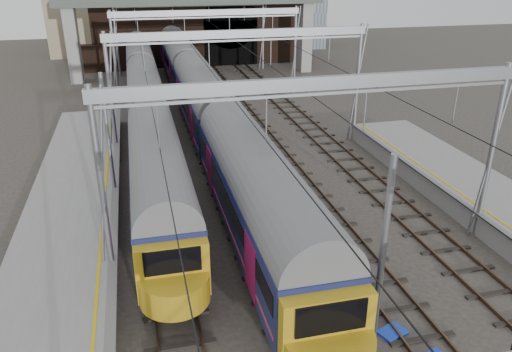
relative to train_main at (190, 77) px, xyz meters
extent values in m
cube|color=#4C3828|center=(-4.72, -18.78, -2.43)|extent=(0.08, 80.00, 0.16)
cube|color=#4C3828|center=(-3.28, -18.78, -2.43)|extent=(0.08, 80.00, 0.16)
cube|color=black|center=(-4.00, -18.78, -2.50)|extent=(2.40, 80.00, 0.14)
cube|color=#4C3828|center=(-0.72, -18.78, -2.43)|extent=(0.08, 80.00, 0.16)
cube|color=#4C3828|center=(0.72, -18.78, -2.43)|extent=(0.08, 80.00, 0.16)
cube|color=black|center=(0.00, -18.78, -2.50)|extent=(2.40, 80.00, 0.14)
cube|color=#4C3828|center=(3.28, -18.78, -2.43)|extent=(0.08, 80.00, 0.16)
cube|color=#4C3828|center=(4.72, -18.78, -2.43)|extent=(0.08, 80.00, 0.16)
cube|color=black|center=(4.00, -18.78, -2.50)|extent=(2.40, 80.00, 0.14)
cube|color=#4C3828|center=(7.28, -18.78, -2.43)|extent=(0.08, 80.00, 0.16)
cube|color=#4C3828|center=(8.72, -18.78, -2.43)|extent=(0.08, 80.00, 0.16)
cube|color=black|center=(8.00, -18.78, -2.50)|extent=(2.40, 80.00, 0.14)
cylinder|color=gray|center=(-6.20, -25.78, 1.48)|extent=(0.24, 0.24, 8.00)
cylinder|color=gray|center=(10.20, -25.78, 1.48)|extent=(0.24, 0.24, 8.00)
cube|color=gray|center=(2.00, -25.78, 5.08)|extent=(16.80, 0.28, 0.50)
cylinder|color=gray|center=(-6.20, -11.78, 1.48)|extent=(0.24, 0.24, 8.00)
cylinder|color=gray|center=(10.20, -11.78, 1.48)|extent=(0.24, 0.24, 8.00)
cube|color=gray|center=(2.00, -11.78, 5.08)|extent=(16.80, 0.28, 0.50)
cylinder|color=gray|center=(-6.20, 2.22, 1.48)|extent=(0.24, 0.24, 8.00)
cylinder|color=gray|center=(10.20, 2.22, 1.48)|extent=(0.24, 0.24, 8.00)
cube|color=gray|center=(2.00, 2.22, 5.08)|extent=(16.80, 0.28, 0.50)
cylinder|color=gray|center=(-6.20, 14.22, 1.48)|extent=(0.24, 0.24, 8.00)
cylinder|color=gray|center=(10.20, 14.22, 1.48)|extent=(0.24, 0.24, 8.00)
cube|color=gray|center=(2.00, 14.22, 5.08)|extent=(16.80, 0.28, 0.50)
cube|color=black|center=(-4.00, -18.78, 2.98)|extent=(0.03, 80.00, 0.03)
cube|color=black|center=(0.00, -18.78, 2.98)|extent=(0.03, 80.00, 0.03)
cube|color=black|center=(4.00, -18.78, 2.98)|extent=(0.03, 80.00, 0.03)
cube|color=black|center=(8.00, -18.78, 2.98)|extent=(0.03, 80.00, 0.03)
cube|color=#301E15|center=(4.00, 18.22, 1.98)|extent=(26.00, 2.00, 9.00)
cube|color=black|center=(7.00, 17.20, 0.08)|extent=(6.50, 0.10, 5.20)
cylinder|color=black|center=(7.00, 17.20, 2.68)|extent=(6.50, 0.10, 6.50)
cube|color=#301E15|center=(-8.00, 17.22, -1.02)|extent=(6.00, 1.50, 3.00)
cube|color=gray|center=(-10.50, 12.22, 1.58)|extent=(1.20, 2.50, 8.20)
cube|color=gray|center=(14.50, 12.22, 1.58)|extent=(1.20, 2.50, 8.20)
cube|color=black|center=(0.00, 0.08, -2.17)|extent=(2.20, 65.32, 0.70)
cube|color=#16244F|center=(0.00, 0.08, -0.26)|extent=(2.81, 65.32, 2.50)
cylinder|color=slate|center=(0.00, 0.08, 0.99)|extent=(2.75, 64.82, 2.75)
cube|color=black|center=(0.00, 0.08, 0.14)|extent=(2.83, 64.12, 0.75)
cube|color=#BD3B54|center=(0.00, 0.08, -0.96)|extent=(2.83, 64.32, 0.12)
cube|color=#B99117|center=(0.00, -32.73, -0.36)|extent=(2.75, 0.60, 2.30)
cube|color=black|center=(0.00, -32.90, 0.24)|extent=(2.10, 0.08, 1.00)
cube|color=black|center=(-4.00, -6.07, -2.17)|extent=(2.02, 44.80, 0.70)
cube|color=#16244F|center=(-4.00, -6.07, -0.37)|extent=(2.57, 44.80, 2.29)
cylinder|color=slate|center=(-4.00, -6.07, 0.78)|extent=(2.52, 44.30, 2.52)
cube|color=black|center=(-4.00, -6.07, 0.00)|extent=(2.59, 43.60, 0.69)
cube|color=#BD3B54|center=(-4.00, -6.07, -1.01)|extent=(2.59, 43.80, 0.11)
cube|color=#B99117|center=(-4.00, -28.62, -0.47)|extent=(2.52, 0.60, 2.09)
cube|color=black|center=(-4.00, -28.79, 0.09)|extent=(1.93, 0.08, 0.92)
cube|color=blue|center=(3.15, -31.04, -2.46)|extent=(1.11, 0.95, 0.11)
cube|color=blue|center=(3.43, -26.60, -2.46)|extent=(1.00, 0.75, 0.11)
camera|label=1|loc=(-4.64, -43.14, 9.31)|focal=35.00mm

